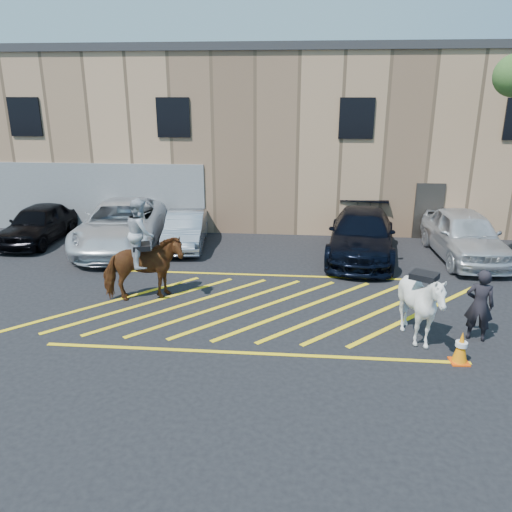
# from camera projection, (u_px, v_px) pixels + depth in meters

# --- Properties ---
(ground) EXTENTS (90.00, 90.00, 0.00)m
(ground) POSITION_uv_depth(u_px,v_px,m) (262.00, 303.00, 13.78)
(ground) COLOR black
(ground) RESTS_ON ground
(car_black_suv) EXTENTS (1.74, 4.25, 1.44)m
(car_black_suv) POSITION_uv_depth(u_px,v_px,m) (39.00, 223.00, 19.22)
(car_black_suv) COLOR black
(car_black_suv) RESTS_ON ground
(car_white_pickup) EXTENTS (3.65, 6.47, 1.71)m
(car_white_pickup) POSITION_uv_depth(u_px,v_px,m) (122.00, 225.00, 18.53)
(car_white_pickup) COLOR silver
(car_white_pickup) RESTS_ON ground
(car_silver_sedan) EXTENTS (1.78, 4.05, 1.29)m
(car_silver_sedan) POSITION_uv_depth(u_px,v_px,m) (186.00, 229.00, 18.67)
(car_silver_sedan) COLOR #91959E
(car_silver_sedan) RESTS_ON ground
(car_blue_suv) EXTENTS (2.93, 5.71, 1.59)m
(car_blue_suv) POSITION_uv_depth(u_px,v_px,m) (361.00, 234.00, 17.48)
(car_blue_suv) COLOR black
(car_blue_suv) RESTS_ON ground
(car_white_suv) EXTENTS (2.19, 5.02, 1.68)m
(car_white_suv) POSITION_uv_depth(u_px,v_px,m) (464.00, 235.00, 17.26)
(car_white_suv) COLOR silver
(car_white_suv) RESTS_ON ground
(handler) EXTENTS (0.72, 0.57, 1.74)m
(handler) POSITION_uv_depth(u_px,v_px,m) (480.00, 305.00, 11.52)
(handler) COLOR black
(handler) RESTS_ON ground
(warehouse) EXTENTS (32.42, 10.20, 7.30)m
(warehouse) POSITION_uv_depth(u_px,v_px,m) (281.00, 133.00, 23.97)
(warehouse) COLOR tan
(warehouse) RESTS_ON ground
(hatching_zone) EXTENTS (12.60, 5.12, 0.01)m
(hatching_zone) POSITION_uv_depth(u_px,v_px,m) (261.00, 307.00, 13.50)
(hatching_zone) COLOR yellow
(hatching_zone) RESTS_ON ground
(mounted_bay) EXTENTS (2.38, 1.63, 2.88)m
(mounted_bay) POSITION_uv_depth(u_px,v_px,m) (143.00, 260.00, 13.66)
(mounted_bay) COLOR brown
(mounted_bay) RESTS_ON ground
(saddled_white) EXTENTS (2.15, 2.21, 1.85)m
(saddled_white) POSITION_uv_depth(u_px,v_px,m) (421.00, 306.00, 11.34)
(saddled_white) COLOR white
(saddled_white) RESTS_ON ground
(traffic_cone) EXTENTS (0.40, 0.40, 0.73)m
(traffic_cone) POSITION_uv_depth(u_px,v_px,m) (461.00, 347.00, 10.66)
(traffic_cone) COLOR #ED4909
(traffic_cone) RESTS_ON ground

